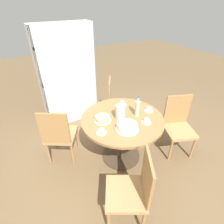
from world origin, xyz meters
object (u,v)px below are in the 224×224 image
(chair_d, at_px, (117,102))
(cake_second, at_px, (103,119))
(bookshelf, at_px, (68,78))
(cup_b, at_px, (122,103))
(cup_d, at_px, (149,109))
(chair_c, at_px, (178,125))
(coffee_pot, at_px, (120,112))
(water_bottle, at_px, (137,108))
(cup_c, at_px, (146,121))
(cup_a, at_px, (101,131))
(chair_a, at_px, (59,134))
(chair_b, at_px, (133,189))
(cake_main, at_px, (127,127))

(chair_d, distance_m, cake_second, 1.04)
(bookshelf, xyz_separation_m, cup_b, (0.47, -1.10, -0.14))
(bookshelf, relative_size, cup_d, 14.69)
(chair_d, bearing_deg, chair_c, -126.35)
(chair_d, relative_size, coffee_pot, 3.73)
(chair_d, height_order, cup_b, chair_d)
(water_bottle, distance_m, cup_c, 0.22)
(cup_b, bearing_deg, cup_a, -143.51)
(coffee_pot, bearing_deg, water_bottle, -10.51)
(coffee_pot, height_order, water_bottle, water_bottle)
(cake_second, bearing_deg, cup_b, 25.83)
(chair_a, distance_m, cup_d, 1.35)
(water_bottle, height_order, cup_a, water_bottle)
(chair_c, bearing_deg, cup_d, 173.26)
(chair_a, height_order, chair_b, same)
(water_bottle, relative_size, cake_main, 1.04)
(bookshelf, bearing_deg, cake_second, 90.40)
(chair_c, relative_size, chair_d, 1.00)
(cup_b, bearing_deg, cake_main, -117.69)
(cake_main, height_order, cup_c, cake_main)
(chair_c, relative_size, water_bottle, 3.07)
(bookshelf, xyz_separation_m, water_bottle, (0.48, -1.45, -0.04))
(chair_a, xyz_separation_m, cup_c, (1.01, -0.68, 0.29))
(bookshelf, height_order, cup_c, bookshelf)
(cake_second, relative_size, cup_c, 1.85)
(coffee_pot, bearing_deg, bookshelf, 99.53)
(bookshelf, xyz_separation_m, cake_second, (0.01, -1.32, -0.13))
(cake_second, bearing_deg, cake_main, -60.87)
(chair_b, bearing_deg, chair_d, -176.01)
(chair_c, bearing_deg, coffee_pot, -174.77)
(chair_c, xyz_separation_m, cake_second, (-1.13, 0.37, 0.30))
(chair_d, bearing_deg, cup_b, -171.87)
(water_bottle, distance_m, cup_b, 0.37)
(bookshelf, relative_size, water_bottle, 6.02)
(chair_a, xyz_separation_m, cup_d, (1.23, -0.47, 0.29))
(cup_c, xyz_separation_m, cup_d, (0.21, 0.21, 0.00))
(cake_main, bearing_deg, coffee_pot, 78.06)
(bookshelf, relative_size, cup_b, 14.69)
(chair_b, distance_m, water_bottle, 1.05)
(cup_d, bearing_deg, cup_c, -136.10)
(cup_d, bearing_deg, chair_d, 91.30)
(cup_a, distance_m, cup_d, 0.83)
(chair_b, distance_m, cup_a, 0.74)
(cake_second, bearing_deg, chair_b, -98.55)
(chair_c, relative_size, cup_c, 7.48)
(chair_a, bearing_deg, cup_b, -154.58)
(bookshelf, bearing_deg, coffee_pot, 99.53)
(bookshelf, bearing_deg, cup_a, 85.39)
(chair_b, xyz_separation_m, cup_c, (0.61, 0.56, 0.29))
(water_bottle, bearing_deg, coffee_pot, 169.49)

